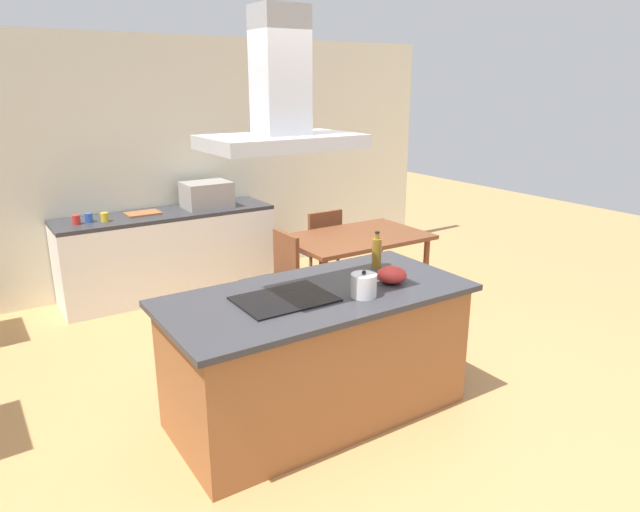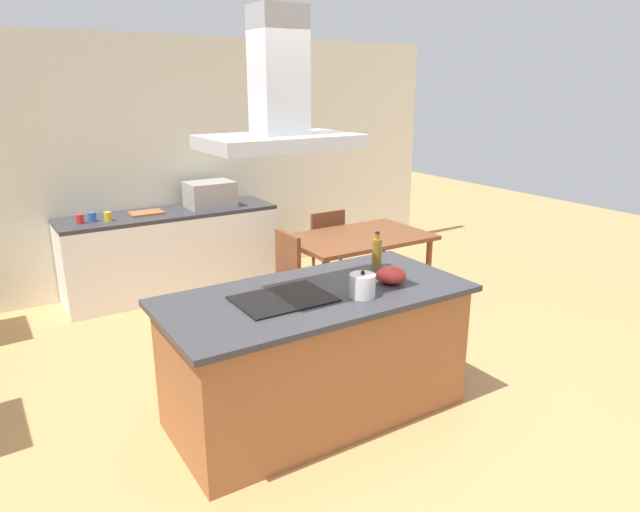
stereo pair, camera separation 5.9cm
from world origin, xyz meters
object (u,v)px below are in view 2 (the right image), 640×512
cutting_board (146,213)px  mixing_bowl (391,275)px  countertop_microwave (210,194)px  coffee_mug_blue (92,217)px  coffee_mug_red (80,219)px  tea_kettle (363,285)px  coffee_mug_yellow (108,216)px  chair_facing_back_wall (323,244)px  dining_table (358,244)px  chair_at_left_end (278,274)px  cooktop (283,299)px  olive_oil_bottle (377,252)px  range_hood (279,104)px

cutting_board → mixing_bowl: bearing=-75.2°
countertop_microwave → coffee_mug_blue: 1.25m
coffee_mug_red → countertop_microwave: bearing=1.6°
tea_kettle → coffee_mug_yellow: size_ratio=2.45×
countertop_microwave → chair_facing_back_wall: countertop_microwave is taller
mixing_bowl → dining_table: 1.84m
dining_table → mixing_bowl: bearing=-119.0°
countertop_microwave → chair_at_left_end: size_ratio=0.56×
coffee_mug_red → coffee_mug_yellow: (0.26, -0.04, 0.00)m
coffee_mug_yellow → cooktop: bearing=-81.1°
olive_oil_bottle → cutting_board: olive_oil_bottle is taller
coffee_mug_red → coffee_mug_yellow: 0.26m
coffee_mug_yellow → chair_at_left_end: coffee_mug_yellow is taller
coffee_mug_red → range_hood: (0.70, -2.84, 1.16)m
dining_table → chair_facing_back_wall: size_ratio=1.57×
mixing_bowl → countertop_microwave: bearing=92.1°
chair_at_left_end → countertop_microwave: bearing=93.1°
coffee_mug_blue → chair_facing_back_wall: 2.39m
countertop_microwave → coffee_mug_blue: countertop_microwave is taller
tea_kettle → coffee_mug_yellow: tea_kettle is taller
mixing_bowl → coffee_mug_red: 3.31m
mixing_bowl → chair_facing_back_wall: bearing=68.6°
cooktop → mixing_bowl: mixing_bowl is taller
olive_oil_bottle → coffee_mug_red: 3.09m
cooktop → coffee_mug_blue: bearing=101.4°
olive_oil_bottle → range_hood: range_hood is taller
tea_kettle → coffee_mug_blue: bearing=108.5°
coffee_mug_red → cutting_board: coffee_mug_red is taller
countertop_microwave → range_hood: (-0.67, -2.88, 1.06)m
olive_oil_bottle → countertop_microwave: 2.68m
mixing_bowl → chair_facing_back_wall: (0.88, 2.25, -0.45)m
dining_table → chair_at_left_end: (-0.92, 0.00, -0.16)m
coffee_mug_blue → coffee_mug_yellow: bearing=-23.9°
countertop_microwave → dining_table: size_ratio=0.36×
range_hood → tea_kettle: bearing=-26.0°
countertop_microwave → range_hood: bearing=-103.1°
mixing_bowl → chair_at_left_end: 1.65m
range_hood → coffee_mug_red: bearing=103.8°
dining_table → chair_facing_back_wall: chair_facing_back_wall is taller
coffee_mug_yellow → chair_facing_back_wall: bearing=-17.7°
countertop_microwave → dining_table: bearing=-54.9°
olive_oil_bottle → coffee_mug_yellow: size_ratio=3.05×
coffee_mug_blue → dining_table: bearing=-32.0°
countertop_microwave → cutting_board: 0.71m
coffee_mug_yellow → chair_facing_back_wall: size_ratio=0.10×
coffee_mug_blue → range_hood: size_ratio=0.10×
cooktop → cutting_board: 2.93m
cooktop → cutting_board: bearing=90.5°
tea_kettle → dining_table: size_ratio=0.16×
countertop_microwave → coffee_mug_yellow: countertop_microwave is taller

